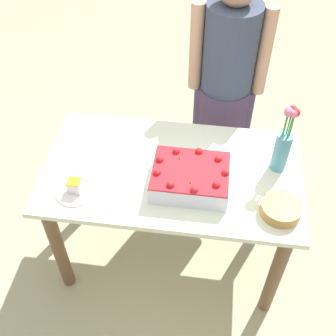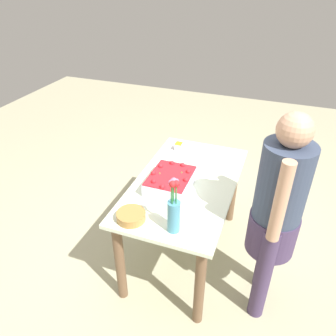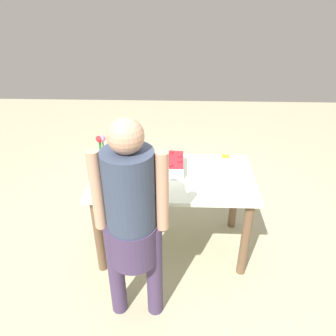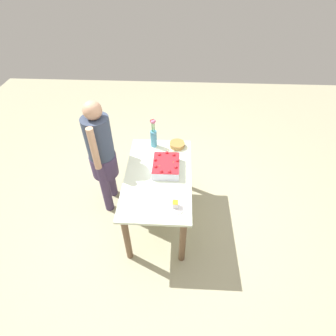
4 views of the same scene
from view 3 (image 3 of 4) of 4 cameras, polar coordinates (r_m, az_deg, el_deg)
name	(u,v)px [view 3 (image 3 of 4)]	position (r m, az deg, el deg)	size (l,w,h in m)	color
ground_plane	(172,245)	(3.06, 0.73, -13.25)	(8.00, 8.00, 0.00)	#ACA786
dining_table	(173,190)	(2.67, 0.81, -3.85)	(1.29, 0.73, 0.74)	silver
sheet_cake	(161,164)	(2.65, -1.25, 0.65)	(0.37, 0.29, 0.13)	white
serving_plate_with_slice	(225,162)	(2.79, 9.91, 1.05)	(0.19, 0.19, 0.08)	white
cake_knife	(227,191)	(2.46, 10.16, -3.93)	(0.19, 0.02, 0.00)	silver
flower_vase	(103,163)	(2.51, -11.22, 0.89)	(0.08, 0.08, 0.38)	teal
fruit_bowl	(112,160)	(2.81, -9.79, 1.47)	(0.19, 0.19, 0.05)	#AD7C3E
person_standing	(131,217)	(2.01, -6.40, -8.48)	(0.45, 0.31, 1.49)	#453557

